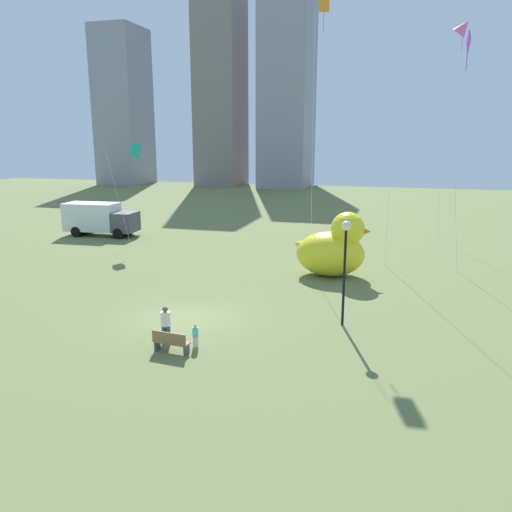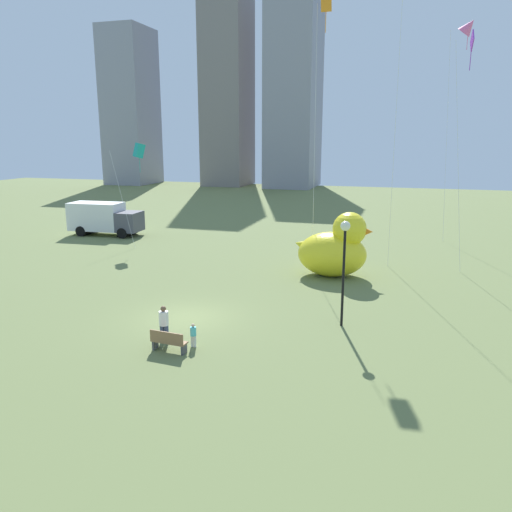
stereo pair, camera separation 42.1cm
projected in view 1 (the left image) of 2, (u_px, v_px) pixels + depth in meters
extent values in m
plane|color=olive|center=(187.00, 318.00, 23.96)|extent=(140.00, 140.00, 0.00)
cube|color=olive|center=(172.00, 342.00, 20.09)|extent=(1.52, 0.58, 0.06)
cube|color=olive|center=(169.00, 338.00, 19.85)|extent=(1.49, 0.19, 0.45)
cube|color=#47474C|center=(157.00, 345.00, 20.37)|extent=(0.11, 0.38, 0.39)
cube|color=#47474C|center=(186.00, 350.00, 19.91)|extent=(0.11, 0.38, 0.39)
cylinder|color=#38476B|center=(164.00, 334.00, 20.94)|extent=(0.18, 0.18, 0.79)
cylinder|color=#38476B|center=(168.00, 335.00, 20.89)|extent=(0.18, 0.18, 0.79)
cylinder|color=white|center=(165.00, 319.00, 20.76)|extent=(0.40, 0.40, 0.60)
sphere|color=brown|center=(165.00, 309.00, 20.66)|extent=(0.23, 0.23, 0.23)
cylinder|color=silver|center=(194.00, 341.00, 20.59)|extent=(0.11, 0.11, 0.49)
cylinder|color=silver|center=(197.00, 342.00, 20.56)|extent=(0.11, 0.11, 0.49)
cylinder|color=#4CBFC6|center=(195.00, 332.00, 20.48)|extent=(0.25, 0.25, 0.37)
sphere|color=#D8AD8C|center=(195.00, 326.00, 20.42)|extent=(0.14, 0.14, 0.14)
ellipsoid|color=yellow|center=(330.00, 254.00, 31.13)|extent=(4.22, 3.12, 2.75)
sphere|color=yellow|center=(348.00, 229.00, 30.49)|extent=(2.05, 2.05, 2.05)
cone|color=orange|center=(363.00, 231.00, 30.26)|extent=(0.92, 0.92, 0.92)
cone|color=yellow|center=(301.00, 245.00, 31.51)|extent=(1.26, 1.10, 1.32)
cylinder|color=black|center=(344.00, 278.00, 22.58)|extent=(0.12, 0.12, 4.44)
sphere|color=#EAEACC|center=(346.00, 226.00, 22.04)|extent=(0.44, 0.44, 0.44)
cube|color=white|center=(92.00, 217.00, 44.07)|extent=(4.68, 2.56, 2.40)
cube|color=#4C4C56|center=(125.00, 222.00, 43.48)|extent=(1.90, 2.40, 1.68)
cylinder|color=black|center=(124.00, 231.00, 43.72)|extent=(1.04, 2.45, 0.90)
cylinder|color=black|center=(83.00, 230.00, 44.56)|extent=(1.04, 2.45, 0.90)
cube|color=gray|center=(124.00, 108.00, 91.73)|extent=(7.56, 9.23, 27.56)
cube|color=gray|center=(221.00, 74.00, 87.91)|extent=(7.31, 9.40, 38.68)
cube|color=gray|center=(287.00, 94.00, 85.60)|extent=(7.98, 11.66, 31.28)
cylinder|color=silver|center=(118.00, 199.00, 39.35)|extent=(2.91, 1.81, 7.40)
cube|color=teal|center=(135.00, 151.00, 39.61)|extent=(1.04, 0.98, 1.27)
cylinder|color=teal|center=(136.00, 162.00, 39.82)|extent=(0.04, 0.04, 1.60)
cylinder|color=silver|center=(393.00, 126.00, 31.27)|extent=(0.08, 1.20, 18.17)
cylinder|color=silver|center=(313.00, 143.00, 30.95)|extent=(0.28, 0.91, 16.06)
cube|color=orange|center=(324.00, 1.00, 29.12)|extent=(0.69, 0.85, 1.21)
cylinder|color=orange|center=(324.00, 18.00, 29.32)|extent=(0.04, 0.04, 1.60)
cylinder|color=silver|center=(455.00, 160.00, 31.27)|extent=(1.42, 0.52, 14.03)
cube|color=purple|center=(469.00, 41.00, 30.26)|extent=(0.13, 1.27, 1.27)
cylinder|color=purple|center=(467.00, 57.00, 30.47)|extent=(0.04, 0.04, 1.60)
cylinder|color=silver|center=(442.00, 138.00, 41.10)|extent=(0.67, 1.91, 16.78)
cone|color=pink|center=(463.00, 27.00, 39.24)|extent=(1.82, 1.55, 1.55)
cylinder|color=pink|center=(462.00, 39.00, 39.44)|extent=(0.04, 0.04, 1.60)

